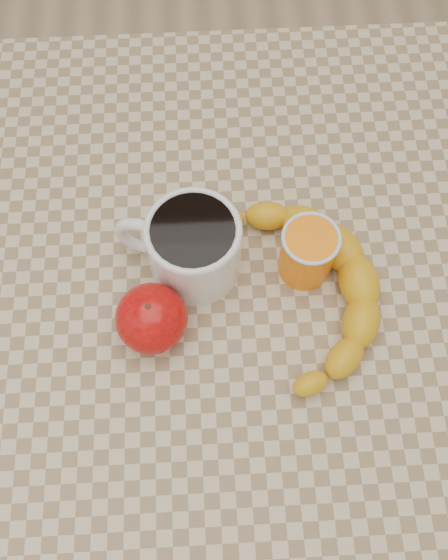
{
  "coord_description": "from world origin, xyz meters",
  "views": [
    {
      "loc": [
        -0.02,
        -0.29,
        1.42
      ],
      "look_at": [
        0.0,
        0.0,
        0.77
      ],
      "focal_mm": 40.0,
      "sensor_mm": 36.0,
      "label": 1
    }
  ],
  "objects_px": {
    "table": "(224,313)",
    "banana": "(305,288)",
    "orange_juice_glass": "(308,252)",
    "apple": "(152,319)",
    "coffee_mug": "(192,245)"
  },
  "relations": [
    {
      "from": "banana",
      "to": "apple",
      "type": "bearing_deg",
      "value": -179.95
    },
    {
      "from": "table",
      "to": "apple",
      "type": "height_order",
      "value": "apple"
    },
    {
      "from": "coffee_mug",
      "to": "apple",
      "type": "relative_size",
      "value": 1.68
    },
    {
      "from": "apple",
      "to": "table",
      "type": "bearing_deg",
      "value": 30.99
    },
    {
      "from": "table",
      "to": "coffee_mug",
      "type": "bearing_deg",
      "value": 138.12
    },
    {
      "from": "orange_juice_glass",
      "to": "banana",
      "type": "bearing_deg",
      "value": -97.34
    },
    {
      "from": "orange_juice_glass",
      "to": "apple",
      "type": "bearing_deg",
      "value": -158.63
    },
    {
      "from": "table",
      "to": "apple",
      "type": "distance_m",
      "value": 0.15
    },
    {
      "from": "table",
      "to": "orange_juice_glass",
      "type": "xyz_separation_m",
      "value": [
        0.1,
        0.02,
        0.13
      ]
    },
    {
      "from": "table",
      "to": "banana",
      "type": "relative_size",
      "value": 2.5
    },
    {
      "from": "table",
      "to": "apple",
      "type": "xyz_separation_m",
      "value": [
        -0.08,
        -0.05,
        0.12
      ]
    },
    {
      "from": "table",
      "to": "banana",
      "type": "xyz_separation_m",
      "value": [
        0.09,
        -0.02,
        0.11
      ]
    },
    {
      "from": "coffee_mug",
      "to": "banana",
      "type": "height_order",
      "value": "coffee_mug"
    },
    {
      "from": "orange_juice_glass",
      "to": "apple",
      "type": "relative_size",
      "value": 0.81
    },
    {
      "from": "table",
      "to": "coffee_mug",
      "type": "relative_size",
      "value": 5.02
    }
  ]
}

